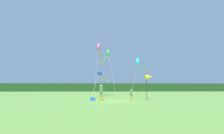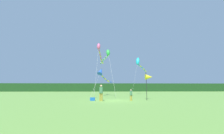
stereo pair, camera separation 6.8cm
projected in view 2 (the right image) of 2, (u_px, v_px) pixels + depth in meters
ground_plane at (114, 101)px, 16.72m from camera, size 120.00×120.00×0.00m
distant_treeline at (108, 87)px, 61.46m from camera, size 108.00×3.45×3.38m
person_adult at (101, 92)px, 16.38m from camera, size 0.40×0.40×1.83m
person_child at (131, 94)px, 16.72m from camera, size 0.29×0.29×1.31m
cooler_box at (93, 99)px, 16.72m from camera, size 0.56×0.37×0.37m
banner_flag_pole at (149, 77)px, 18.02m from camera, size 0.90×0.70×3.45m
kite_cyan at (139, 62)px, 32.23m from camera, size 5.18×7.96×8.32m
kite_rainbow at (99, 50)px, 26.44m from camera, size 1.21×9.16×9.40m
kite_blue at (101, 73)px, 27.53m from camera, size 3.82×8.12×5.36m
kite_green at (107, 55)px, 25.18m from camera, size 2.64×7.19×8.16m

